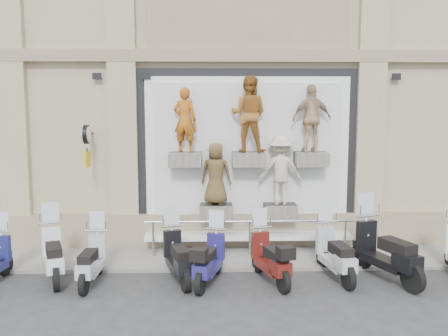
{
  "coord_description": "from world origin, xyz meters",
  "views": [
    {
      "loc": [
        -0.96,
        -9.58,
        3.64
      ],
      "look_at": [
        -0.62,
        1.9,
        2.2
      ],
      "focal_mm": 40.0,
      "sensor_mm": 36.0,
      "label": 1
    }
  ],
  "objects_px": {
    "scooter_c": "(91,251)",
    "scooter_e": "(209,250)",
    "guard_rail": "(250,239)",
    "scooter_f": "(270,248)",
    "clock_sign_bracket": "(87,141)",
    "scooter_d": "(178,247)",
    "scooter_g": "(335,244)",
    "scooter_h": "(387,240)",
    "scooter_b": "(53,244)"
  },
  "relations": [
    {
      "from": "scooter_c",
      "to": "scooter_h",
      "type": "xyz_separation_m",
      "value": [
        6.09,
        0.04,
        0.18
      ]
    },
    {
      "from": "scooter_b",
      "to": "scooter_f",
      "type": "distance_m",
      "value": 4.53
    },
    {
      "from": "scooter_c",
      "to": "scooter_b",
      "type": "bearing_deg",
      "value": 163.99
    },
    {
      "from": "scooter_e",
      "to": "scooter_d",
      "type": "bearing_deg",
      "value": -179.4
    },
    {
      "from": "scooter_d",
      "to": "scooter_f",
      "type": "height_order",
      "value": "scooter_d"
    },
    {
      "from": "scooter_f",
      "to": "scooter_c",
      "type": "bearing_deg",
      "value": 163.06
    },
    {
      "from": "clock_sign_bracket",
      "to": "scooter_b",
      "type": "bearing_deg",
      "value": -100.1
    },
    {
      "from": "guard_rail",
      "to": "scooter_g",
      "type": "xyz_separation_m",
      "value": [
        1.68,
        -1.47,
        0.29
      ]
    },
    {
      "from": "clock_sign_bracket",
      "to": "scooter_f",
      "type": "height_order",
      "value": "clock_sign_bracket"
    },
    {
      "from": "guard_rail",
      "to": "clock_sign_bracket",
      "type": "relative_size",
      "value": 4.96
    },
    {
      "from": "scooter_c",
      "to": "scooter_e",
      "type": "relative_size",
      "value": 0.98
    },
    {
      "from": "guard_rail",
      "to": "scooter_h",
      "type": "relative_size",
      "value": 2.36
    },
    {
      "from": "scooter_e",
      "to": "scooter_f",
      "type": "relative_size",
      "value": 0.98
    },
    {
      "from": "scooter_d",
      "to": "scooter_h",
      "type": "height_order",
      "value": "scooter_h"
    },
    {
      "from": "guard_rail",
      "to": "scooter_h",
      "type": "distance_m",
      "value": 3.18
    },
    {
      "from": "scooter_c",
      "to": "scooter_g",
      "type": "distance_m",
      "value": 5.06
    },
    {
      "from": "clock_sign_bracket",
      "to": "scooter_h",
      "type": "relative_size",
      "value": 0.47
    },
    {
      "from": "scooter_c",
      "to": "guard_rail",
      "type": "bearing_deg",
      "value": 27.3
    },
    {
      "from": "clock_sign_bracket",
      "to": "scooter_d",
      "type": "distance_m",
      "value": 3.66
    },
    {
      "from": "guard_rail",
      "to": "scooter_h",
      "type": "bearing_deg",
      "value": -30.47
    },
    {
      "from": "scooter_c",
      "to": "scooter_e",
      "type": "distance_m",
      "value": 2.41
    },
    {
      "from": "clock_sign_bracket",
      "to": "scooter_e",
      "type": "distance_m",
      "value": 4.2
    },
    {
      "from": "scooter_d",
      "to": "scooter_g",
      "type": "xyz_separation_m",
      "value": [
        3.3,
        0.05,
        0.02
      ]
    },
    {
      "from": "scooter_e",
      "to": "scooter_g",
      "type": "xyz_separation_m",
      "value": [
        2.65,
        0.23,
        0.05
      ]
    },
    {
      "from": "guard_rail",
      "to": "scooter_f",
      "type": "height_order",
      "value": "scooter_f"
    },
    {
      "from": "scooter_f",
      "to": "scooter_h",
      "type": "distance_m",
      "value": 2.43
    },
    {
      "from": "guard_rail",
      "to": "scooter_b",
      "type": "height_order",
      "value": "scooter_b"
    },
    {
      "from": "scooter_e",
      "to": "scooter_f",
      "type": "xyz_separation_m",
      "value": [
        1.26,
        0.04,
        0.01
      ]
    },
    {
      "from": "scooter_b",
      "to": "scooter_c",
      "type": "relative_size",
      "value": 1.1
    },
    {
      "from": "guard_rail",
      "to": "scooter_c",
      "type": "relative_size",
      "value": 2.95
    },
    {
      "from": "scooter_c",
      "to": "clock_sign_bracket",
      "type": "bearing_deg",
      "value": 105.31
    },
    {
      "from": "clock_sign_bracket",
      "to": "scooter_h",
      "type": "bearing_deg",
      "value": -17.34
    },
    {
      "from": "scooter_b",
      "to": "scooter_c",
      "type": "bearing_deg",
      "value": -37.59
    },
    {
      "from": "scooter_f",
      "to": "scooter_e",
      "type": "bearing_deg",
      "value": 165.16
    },
    {
      "from": "clock_sign_bracket",
      "to": "scooter_e",
      "type": "height_order",
      "value": "clock_sign_bracket"
    },
    {
      "from": "guard_rail",
      "to": "scooter_c",
      "type": "xyz_separation_m",
      "value": [
        -3.37,
        -1.64,
        0.23
      ]
    },
    {
      "from": "guard_rail",
      "to": "scooter_g",
      "type": "relative_size",
      "value": 2.71
    },
    {
      "from": "clock_sign_bracket",
      "to": "scooter_f",
      "type": "bearing_deg",
      "value": -26.88
    },
    {
      "from": "scooter_c",
      "to": "scooter_h",
      "type": "distance_m",
      "value": 6.09
    },
    {
      "from": "guard_rail",
      "to": "scooter_g",
      "type": "bearing_deg",
      "value": -41.2
    },
    {
      "from": "guard_rail",
      "to": "scooter_h",
      "type": "height_order",
      "value": "scooter_h"
    },
    {
      "from": "scooter_g",
      "to": "scooter_h",
      "type": "relative_size",
      "value": 0.87
    },
    {
      "from": "scooter_e",
      "to": "scooter_g",
      "type": "bearing_deg",
      "value": 20.65
    },
    {
      "from": "scooter_c",
      "to": "scooter_h",
      "type": "height_order",
      "value": "scooter_h"
    },
    {
      "from": "clock_sign_bracket",
      "to": "scooter_g",
      "type": "relative_size",
      "value": 0.55
    },
    {
      "from": "guard_rail",
      "to": "scooter_e",
      "type": "height_order",
      "value": "scooter_e"
    },
    {
      "from": "scooter_d",
      "to": "scooter_g",
      "type": "bearing_deg",
      "value": -15.54
    },
    {
      "from": "scooter_b",
      "to": "scooter_d",
      "type": "bearing_deg",
      "value": -23.41
    },
    {
      "from": "scooter_e",
      "to": "clock_sign_bracket",
      "type": "bearing_deg",
      "value": 159.32
    },
    {
      "from": "scooter_b",
      "to": "scooter_d",
      "type": "relative_size",
      "value": 1.05
    }
  ]
}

